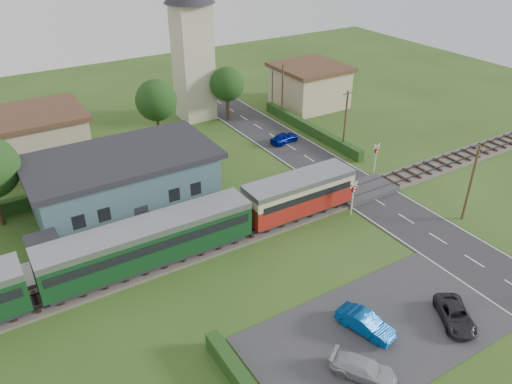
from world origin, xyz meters
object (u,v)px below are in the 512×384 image
equipment_hut (45,253)px  pedestrian_far (82,244)px  crossing_signal_far (376,154)px  house_west (33,138)px  station_building (124,182)px  train (107,255)px  car_park_dark (456,315)px  church_tower (192,36)px  car_park_blue (365,323)px  car_park_silver (363,369)px  car_on_road (284,138)px  crossing_signal_near (353,193)px  pedestrian_near (240,201)px  house_east (310,85)px

equipment_hut → pedestrian_far: equipment_hut is taller
equipment_hut → crossing_signal_far: bearing=-1.5°
equipment_hut → house_west: 20.05m
station_building → equipment_hut: bearing=-144.1°
house_west → pedestrian_far: (-0.34, -19.58, -1.40)m
train → car_park_dark: size_ratio=10.92×
equipment_hut → pedestrian_far: bearing=4.8°
station_building → car_park_dark: 28.44m
church_tower → house_west: church_tower is taller
car_park_blue → crossing_signal_far: bearing=30.1°
crossing_signal_far → car_park_silver: crossing_signal_far is taller
house_west → car_on_road: house_west is taller
station_building → car_park_silver: bearing=-78.0°
crossing_signal_far → car_park_silver: size_ratio=0.85×
crossing_signal_near → pedestrian_near: (-8.33, 5.04, -0.74)m
house_west → car_park_silver: bearing=-75.2°
crossing_signal_near → church_tower: bearing=92.8°
crossing_signal_far → car_park_dark: 21.09m
car_on_road → crossing_signal_far: bearing=-171.8°
station_building → car_park_dark: (13.41, -25.00, -2.06)m
equipment_hut → house_west: house_west is taller
station_building → church_tower: bearing=48.6°
train → pedestrian_far: (-0.96, 3.42, -0.79)m
church_tower → pedestrian_far: (-20.34, -22.58, -8.84)m
train → crossing_signal_near: 20.92m
equipment_hut → train: (3.62, -3.20, 0.43)m
equipment_hut → crossing_signal_far: (31.60, -0.81, 0.39)m
house_west → pedestrian_near: (13.07, -20.37, -1.39)m
house_west → house_east: bearing=-1.6°
house_east → equipment_hut: bearing=-153.7°
house_west → car_on_road: bearing=-21.0°
crossing_signal_far → car_park_blue: (-15.73, -15.92, -1.43)m
crossing_signal_near → pedestrian_far: (-21.74, 5.83, -0.75)m
equipment_hut → pedestrian_near: bearing=-2.0°
station_building → house_east: size_ratio=1.82×
car_park_blue → car_park_silver: size_ratio=1.00×
house_east → car_on_road: (-9.95, -8.64, -2.15)m
car_park_blue → pedestrian_near: (0.20, 16.16, 0.69)m
house_west → car_on_road: 26.92m
crossing_signal_near → station_building: bearing=145.2°
house_west → church_tower: bearing=8.5°
equipment_hut → train: bearing=-41.5°
house_east → car_on_road: bearing=-139.0°
equipment_hut → pedestrian_far: size_ratio=1.36×
train → car_park_silver: 18.92m
church_tower → crossing_signal_near: 29.57m
crossing_signal_near → equipment_hut: bearing=167.1°
house_east → car_park_blue: bearing=-121.9°
house_east → station_building: bearing=-156.6°
car_park_blue → pedestrian_far: (-13.21, 16.95, 0.67)m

